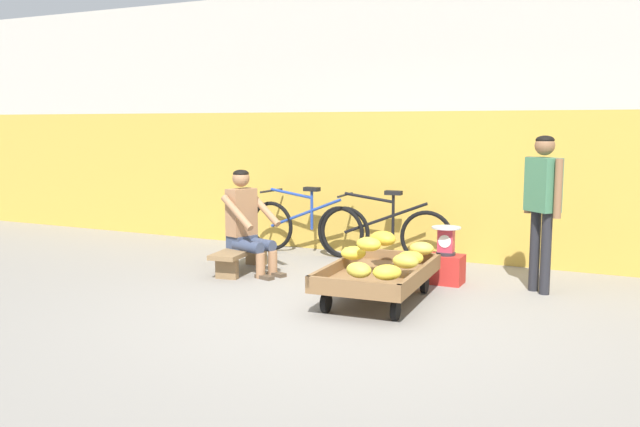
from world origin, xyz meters
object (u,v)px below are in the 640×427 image
object	(u,v)px
banana_cart	(378,277)
low_bench	(242,254)
bicycle_near_left	(305,226)
vendor_seated	(247,222)
plastic_crate	(445,269)
bicycle_far_left	(384,232)
customer_adult	(543,196)
weighing_scale	(446,240)

from	to	relation	value
banana_cart	low_bench	world-z (taller)	banana_cart
banana_cart	bicycle_near_left	xyz separation A→B (m)	(-1.69, 1.80, 0.11)
vendor_seated	plastic_crate	bearing A→B (deg)	11.95
bicycle_near_left	banana_cart	bearing A→B (deg)	-46.90
vendor_seated	plastic_crate	world-z (taller)	vendor_seated
banana_cart	low_bench	distance (m)	1.93
low_bench	bicycle_near_left	distance (m)	1.25
banana_cart	bicycle_near_left	bearing A→B (deg)	133.10
bicycle_far_left	customer_adult	distance (m)	2.14
plastic_crate	customer_adult	bearing A→B (deg)	2.32
banana_cart	plastic_crate	distance (m)	1.06
bicycle_far_left	customer_adult	xyz separation A→B (m)	(1.90, -0.77, 0.60)
bicycle_far_left	weighing_scale	bearing A→B (deg)	-39.66
banana_cart	bicycle_near_left	distance (m)	2.47
low_bench	plastic_crate	distance (m)	2.24
banana_cart	customer_adult	size ratio (longest dim) A/B	0.97
bicycle_near_left	customer_adult	world-z (taller)	customer_adult
weighing_scale	customer_adult	xyz separation A→B (m)	(0.93, 0.04, 0.50)
vendor_seated	customer_adult	xyz separation A→B (m)	(3.05, 0.49, 0.38)
low_bench	weighing_scale	xyz separation A→B (m)	(2.20, 0.42, 0.25)
bicycle_near_left	customer_adult	size ratio (longest dim) A/B	1.08
low_bench	bicycle_far_left	xyz separation A→B (m)	(1.23, 1.23, 0.15)
weighing_scale	customer_adult	world-z (taller)	customer_adult
customer_adult	bicycle_far_left	bearing A→B (deg)	158.00
low_bench	vendor_seated	distance (m)	0.38
weighing_scale	bicycle_far_left	bearing A→B (deg)	140.34
bicycle_near_left	weighing_scale	bearing A→B (deg)	-21.52
low_bench	bicycle_far_left	size ratio (longest dim) A/B	0.68
weighing_scale	customer_adult	size ratio (longest dim) A/B	0.20
weighing_scale	bicycle_near_left	xyz separation A→B (m)	(-2.05, 0.81, -0.10)
banana_cart	weighing_scale	xyz separation A→B (m)	(0.36, 1.00, 0.21)
banana_cart	vendor_seated	distance (m)	1.87
vendor_seated	weighing_scale	xyz separation A→B (m)	(2.12, 0.45, -0.11)
plastic_crate	customer_adult	world-z (taller)	customer_adult
vendor_seated	low_bench	bearing A→B (deg)	163.35
vendor_seated	customer_adult	world-z (taller)	customer_adult
low_bench	bicycle_far_left	bearing A→B (deg)	44.98
plastic_crate	bicycle_near_left	distance (m)	2.21
banana_cart	vendor_seated	size ratio (longest dim) A/B	1.30
low_bench	bicycle_near_left	bearing A→B (deg)	82.74
plastic_crate	weighing_scale	world-z (taller)	weighing_scale
banana_cart	customer_adult	bearing A→B (deg)	38.87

